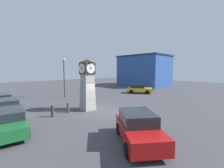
{
  "coord_description": "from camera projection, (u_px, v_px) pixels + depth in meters",
  "views": [
    {
      "loc": [
        10.52,
        -8.58,
        3.78
      ],
      "look_at": [
        -0.5,
        1.7,
        2.35
      ],
      "focal_mm": 24.0,
      "sensor_mm": 36.0,
      "label": 1
    }
  ],
  "objects": [
    {
      "name": "bollard_near_tower",
      "position": [
        68.0,
        108.0,
        13.16
      ],
      "size": [
        0.22,
        0.22,
        0.92
      ],
      "color": "brown",
      "rests_on": "ground_plane"
    },
    {
      "name": "car_by_building",
      "position": [
        9.0,
        122.0,
        8.88
      ],
      "size": [
        4.38,
        2.25,
        1.39
      ],
      "color": "#19602D",
      "rests_on": "ground_plane"
    },
    {
      "name": "car_far_lot",
      "position": [
        138.0,
        127.0,
        7.77
      ],
      "size": [
        4.2,
        3.75,
        1.57
      ],
      "color": "#A51111",
      "rests_on": "ground_plane"
    },
    {
      "name": "car_near_tower",
      "position": [
        5.0,
        109.0,
        11.44
      ],
      "size": [
        4.01,
        2.37,
        1.51
      ],
      "color": "silver",
      "rests_on": "ground_plane"
    },
    {
      "name": "street_lamp_near_road",
      "position": [
        64.0,
        74.0,
        20.64
      ],
      "size": [
        0.5,
        0.24,
        5.35
      ],
      "color": "#333338",
      "rests_on": "ground_plane"
    },
    {
      "name": "warehouse_blue_far",
      "position": [
        144.0,
        71.0,
        36.0
      ],
      "size": [
        11.13,
        8.33,
        7.17
      ],
      "color": "#2D5193",
      "rests_on": "ground_plane"
    },
    {
      "name": "bollard_mid_row",
      "position": [
        52.0,
        111.0,
        12.04
      ],
      "size": [
        0.23,
        0.23,
        0.98
      ],
      "color": "#333338",
      "rests_on": "ground_plane"
    },
    {
      "name": "car_silver_hatch",
      "position": [
        139.0,
        89.0,
        24.26
      ],
      "size": [
        4.29,
        3.67,
        1.44
      ],
      "color": "gold",
      "rests_on": "ground_plane"
    },
    {
      "name": "clock_tower",
      "position": [
        87.0,
        85.0,
        14.01
      ],
      "size": [
        1.4,
        1.39,
        4.75
      ],
      "color": "#9E998E",
      "rests_on": "ground_plane"
    },
    {
      "name": "ground_plane",
      "position": [
        102.0,
        111.0,
        13.84
      ],
      "size": [
        86.72,
        86.72,
        0.0
      ],
      "primitive_type": "plane",
      "color": "#424247"
    },
    {
      "name": "pedestrian_near_bench",
      "position": [
        153.0,
        85.0,
        27.13
      ],
      "size": [
        0.4,
        0.47,
        1.67
      ],
      "color": "#3F3F47",
      "rests_on": "ground_plane"
    }
  ]
}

